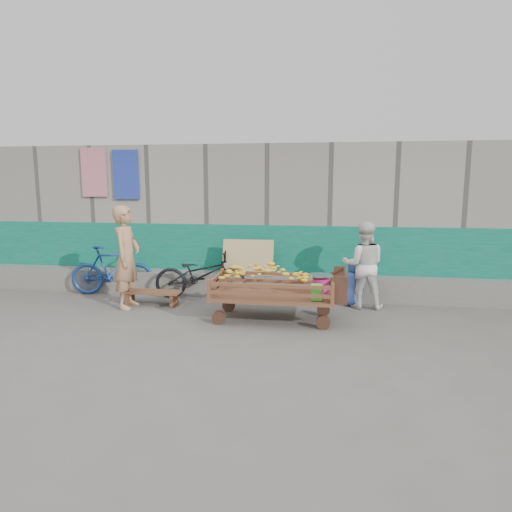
% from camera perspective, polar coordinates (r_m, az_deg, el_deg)
% --- Properties ---
extents(ground, '(80.00, 80.00, 0.00)m').
position_cam_1_polar(ground, '(7.04, -6.66, -9.51)').
color(ground, '#55534E').
rests_on(ground, ground).
extents(building_wall, '(12.00, 3.50, 3.00)m').
position_cam_1_polar(building_wall, '(10.65, -0.92, 5.01)').
color(building_wall, gray).
rests_on(building_wall, ground).
extents(banana_cart, '(2.17, 0.99, 0.92)m').
position_cam_1_polar(banana_cart, '(7.46, 1.86, -3.37)').
color(banana_cart, brown).
rests_on(banana_cart, ground).
extents(bench, '(1.07, 0.32, 0.27)m').
position_cam_1_polar(bench, '(8.67, -12.92, -4.72)').
color(bench, brown).
rests_on(bench, ground).
extents(vendor_man, '(0.46, 0.68, 1.85)m').
position_cam_1_polar(vendor_man, '(8.48, -15.85, -0.14)').
color(vendor_man, tan).
rests_on(vendor_man, ground).
extents(woman, '(0.77, 0.60, 1.57)m').
position_cam_1_polar(woman, '(8.39, 13.28, -1.10)').
color(woman, white).
rests_on(woman, ground).
extents(child, '(0.44, 0.31, 0.86)m').
position_cam_1_polar(child, '(8.53, 12.02, -3.29)').
color(child, '#4061BB').
rests_on(child, ground).
extents(bicycle_dark, '(1.85, 0.88, 0.94)m').
position_cam_1_polar(bicycle_dark, '(8.94, -6.90, -2.34)').
color(bicycle_dark, black).
rests_on(bicycle_dark, ground).
extents(bicycle_blue, '(1.71, 0.77, 0.99)m').
position_cam_1_polar(bicycle_blue, '(9.64, -17.54, -1.69)').
color(bicycle_blue, navy).
rests_on(bicycle_blue, ground).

